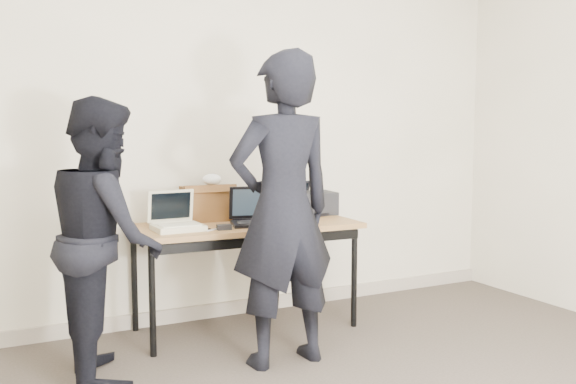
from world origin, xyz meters
TOP-DOWN VIEW (x-y plane):
  - room at (0.00, 0.00)m, footprint 4.60×4.60m
  - desk at (-0.07, 1.88)m, footprint 1.53×0.71m
  - laptop_beige at (-0.56, 1.86)m, footprint 0.30×0.30m
  - laptop_center at (-0.02, 1.84)m, footprint 0.38×0.38m
  - laptop_right at (0.44, 2.09)m, footprint 0.39×0.38m
  - leather_satchel at (-0.25, 2.11)m, footprint 0.37×0.20m
  - tissue at (-0.22, 2.12)m, footprint 0.14×0.12m
  - equipment_box at (0.56, 2.08)m, footprint 0.31×0.27m
  - power_brick at (-0.29, 1.72)m, footprint 0.10×0.07m
  - cables at (-0.02, 1.91)m, footprint 1.15×0.44m
  - person_typist at (-0.13, 1.22)m, footprint 0.67×0.46m
  - person_observer at (-1.06, 1.52)m, footprint 0.64×0.79m
  - baseboard at (0.00, 2.23)m, footprint 4.50×0.03m

SIDE VIEW (x-z plane):
  - baseboard at x=0.00m, z-range 0.00..0.10m
  - desk at x=-0.07m, z-range 0.30..1.02m
  - cables at x=-0.02m, z-range 0.72..0.73m
  - power_brick at x=-0.29m, z-range 0.72..0.75m
  - person_observer at x=-1.06m, z-range 0.00..1.53m
  - laptop_beige at x=-0.56m, z-range 0.65..0.89m
  - laptop_right at x=0.44m, z-range 0.65..0.89m
  - laptop_center at x=-0.02m, z-range 0.65..0.90m
  - equipment_box at x=0.56m, z-range 0.72..0.89m
  - leather_satchel at x=-0.25m, z-range 0.72..0.97m
  - person_typist at x=-0.13m, z-range 0.00..1.79m
  - tissue at x=-0.22m, z-range 0.97..1.04m
  - room at x=0.00m, z-range -0.05..2.75m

